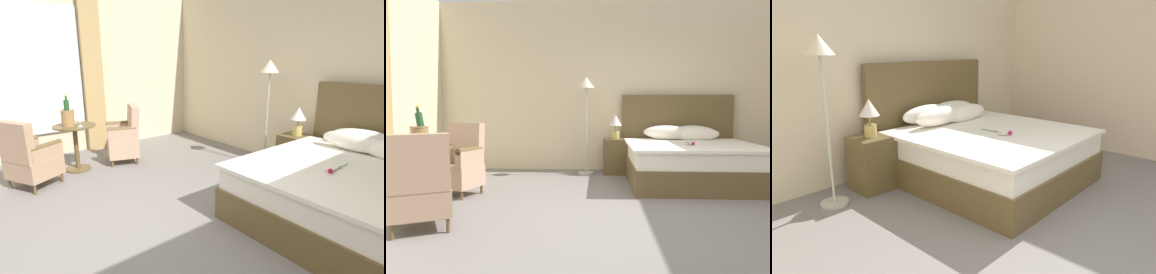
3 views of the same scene
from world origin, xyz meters
TOP-DOWN VIEW (x-y plane):
  - ground_plane at (0.00, 0.00)m, footprint 8.03×8.03m
  - wall_headboard_side at (0.00, 3.27)m, footprint 6.65×0.12m
  - wall_window_side at (-3.31, 0.00)m, footprint 0.27×6.54m
  - bed at (1.11, 2.15)m, footprint 1.98×2.11m
  - nightstand at (-0.01, 2.82)m, footprint 0.45×0.42m
  - bedside_lamp at (-0.01, 2.82)m, footprint 0.22×0.22m
  - floor_lamp_brass at (-0.52, 2.76)m, footprint 0.28×0.28m
  - side_table_round at (-2.27, 0.35)m, footprint 0.62×0.62m
  - champagne_bucket at (-2.28, 0.27)m, footprint 0.20×0.20m
  - wine_glass_near_bucket at (-2.11, 0.39)m, footprint 0.07×0.07m
  - wine_glass_near_edge at (-2.44, 0.41)m, footprint 0.07×0.07m
  - armchair_by_window at (-2.17, 1.13)m, footprint 0.69×0.66m
  - armchair_facing_bed at (-1.99, -0.35)m, footprint 0.74×0.74m

SIDE VIEW (x-z plane):
  - ground_plane at x=0.00m, z-range 0.00..0.00m
  - nightstand at x=-0.01m, z-range 0.00..0.61m
  - bed at x=1.11m, z-range -0.33..1.06m
  - armchair_facing_bed at x=-1.99m, z-range -0.05..0.88m
  - armchair_by_window at x=-2.17m, z-range -0.06..0.90m
  - side_table_round at x=-2.27m, z-range 0.08..0.80m
  - wine_glass_near_edge at x=-2.44m, z-range 0.75..0.89m
  - wine_glass_near_bucket at x=-2.11m, z-range 0.75..0.90m
  - champagne_bucket at x=-2.28m, z-range 0.63..1.11m
  - bedside_lamp at x=-0.01m, z-range 0.67..1.09m
  - floor_lamp_brass at x=-0.52m, z-range 0.50..2.19m
  - wall_window_side at x=-3.31m, z-range -0.01..3.11m
  - wall_headboard_side at x=0.00m, z-range 0.00..3.12m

